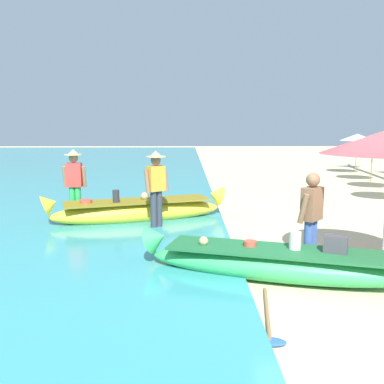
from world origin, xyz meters
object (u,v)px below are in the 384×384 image
object	(u,v)px
person_vendor_assistant	(74,180)
boat_green_foreground	(280,263)
person_vendor_hatted	(156,185)
paddle	(268,322)
boat_yellow_midground	(138,211)
person_tourist_customer	(311,216)

from	to	relation	value
person_vendor_assistant	boat_green_foreground	bearing A→B (deg)	-44.52
person_vendor_hatted	paddle	xyz separation A→B (m)	(1.63, -4.45, -1.00)
boat_yellow_midground	paddle	distance (m)	5.62
boat_green_foreground	paddle	distance (m)	1.50
boat_green_foreground	person_vendor_hatted	xyz separation A→B (m)	(-2.07, 3.04, 0.76)
boat_yellow_midground	person_vendor_assistant	xyz separation A→B (m)	(-1.54, 0.26, 0.71)
paddle	person_vendor_assistant	bearing A→B (deg)	123.93
boat_yellow_midground	person_vendor_assistant	bearing A→B (deg)	170.54
boat_yellow_midground	paddle	world-z (taller)	boat_yellow_midground
person_vendor_hatted	person_vendor_assistant	xyz separation A→B (m)	(-2.04, 1.00, -0.02)
person_tourist_customer	person_vendor_hatted	bearing A→B (deg)	135.74
boat_green_foreground	paddle	bearing A→B (deg)	-107.32
person_vendor_hatted	person_vendor_assistant	distance (m)	2.27
person_vendor_assistant	paddle	xyz separation A→B (m)	(3.67, -5.45, -0.99)
person_vendor_hatted	person_tourist_customer	size ratio (longest dim) A/B	1.12
paddle	boat_green_foreground	bearing A→B (deg)	72.68
boat_yellow_midground	person_vendor_assistant	world-z (taller)	person_vendor_assistant
boat_green_foreground	boat_yellow_midground	distance (m)	4.57
boat_green_foreground	boat_yellow_midground	world-z (taller)	boat_yellow_midground
boat_green_foreground	person_vendor_assistant	distance (m)	5.81
boat_green_foreground	person_vendor_assistant	world-z (taller)	person_vendor_assistant
boat_green_foreground	person_tourist_customer	xyz separation A→B (m)	(0.59, 0.46, 0.62)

